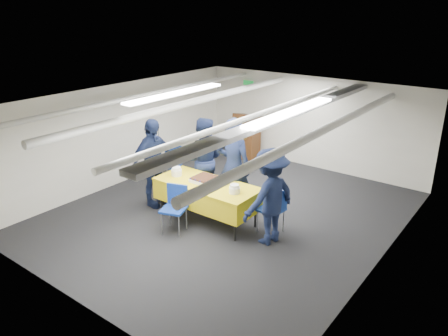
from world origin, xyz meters
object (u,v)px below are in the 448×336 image
at_px(sailor_d, 270,197).
at_px(sheet_cake, 207,180).
at_px(chair_right, 275,207).
at_px(sailor_c, 153,163).
at_px(serving_table, 207,193).
at_px(podium, 248,136).
at_px(chair_left, 172,161).
at_px(chair_near, 175,203).
at_px(sailor_b, 203,160).
at_px(sailor_a, 233,167).

bearing_deg(sailor_d, sheet_cake, -78.36).
relative_size(sheet_cake, chair_right, 0.64).
bearing_deg(sheet_cake, sailor_c, -173.21).
bearing_deg(serving_table, podium, 112.32).
bearing_deg(serving_table, sheet_cake, 125.09).
bearing_deg(chair_left, serving_table, -28.50).
relative_size(serving_table, chair_near, 2.34).
relative_size(chair_right, sailor_b, 0.49).
height_order(serving_table, chair_left, chair_left).
xyz_separation_m(sailor_a, sailor_c, (-1.54, -0.65, -0.06)).
bearing_deg(chair_left, sailor_d, -17.01).
distance_m(podium, sailor_a, 3.42).
height_order(sailor_b, sailor_c, sailor_c).
height_order(chair_left, sailor_b, sailor_b).
bearing_deg(chair_right, sailor_d, -78.55).
bearing_deg(sailor_b, podium, -106.34).
xyz_separation_m(sheet_cake, podium, (-1.41, 3.46, -0.20)).
relative_size(sailor_a, sailor_c, 1.07).
bearing_deg(sailor_a, sailor_c, 14.99).
xyz_separation_m(chair_near, chair_right, (1.52, 0.97, 0.00)).
bearing_deg(sailor_d, sailor_a, -101.94).
relative_size(sheet_cake, chair_near, 0.64).
bearing_deg(chair_right, sailor_b, 168.95).
bearing_deg(chair_right, chair_near, -147.36).
relative_size(podium, sailor_c, 0.68).
bearing_deg(serving_table, sailor_d, 0.83).
height_order(sheet_cake, chair_near, chair_near).
bearing_deg(podium, sailor_b, -74.83).
bearing_deg(podium, chair_near, -73.58).
bearing_deg(sailor_b, sailor_c, 21.11).
xyz_separation_m(sailor_b, sailor_d, (2.05, -0.70, -0.04)).
bearing_deg(sheet_cake, serving_table, -54.91).
xyz_separation_m(sheet_cake, chair_near, (-0.18, -0.69, -0.29)).
bearing_deg(chair_right, podium, 130.86).
bearing_deg(sailor_c, sailor_b, -36.21).
bearing_deg(sailor_d, chair_left, -94.34).
distance_m(podium, chair_left, 2.53).
distance_m(serving_table, sailor_b, 1.05).
bearing_deg(sailor_c, chair_right, -79.33).
height_order(podium, chair_near, podium).
xyz_separation_m(chair_near, sailor_c, (-1.10, 0.54, 0.39)).
distance_m(sheet_cake, sailor_b, 0.94).
relative_size(podium, chair_near, 1.44).
height_order(chair_near, chair_left, same).
bearing_deg(chair_near, sailor_c, 153.99).
distance_m(serving_table, sailor_d, 1.40).
bearing_deg(podium, sailor_a, -60.61).
xyz_separation_m(sailor_b, sailor_c, (-0.63, -0.83, 0.02)).
height_order(chair_right, sailor_d, sailor_d).
relative_size(sheet_cake, sailor_c, 0.30).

